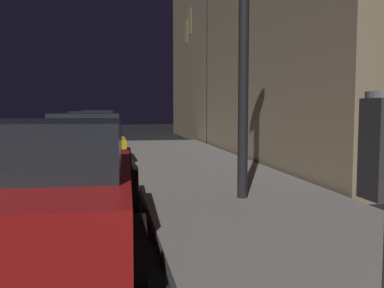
{
  "coord_description": "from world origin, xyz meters",
  "views": [
    {
      "loc": [
        3.51,
        -0.69,
        1.57
      ],
      "look_at": [
        4.04,
        2.16,
        1.32
      ],
      "focal_mm": 40.33,
      "sensor_mm": 36.0,
      "label": 1
    }
  ],
  "objects_px": {
    "car_white": "(98,124)",
    "car_blue": "(94,130)",
    "car_red": "(52,185)",
    "car_yellow_cab": "(85,142)"
  },
  "relations": [
    {
      "from": "car_red",
      "to": "car_yellow_cab",
      "type": "xyz_separation_m",
      "value": [
        0.0,
        6.25,
        0.01
      ]
    },
    {
      "from": "car_yellow_cab",
      "to": "car_white",
      "type": "distance_m",
      "value": 11.83
    },
    {
      "from": "car_red",
      "to": "car_blue",
      "type": "relative_size",
      "value": 1.03
    },
    {
      "from": "car_blue",
      "to": "car_white",
      "type": "bearing_deg",
      "value": 89.99
    },
    {
      "from": "car_white",
      "to": "car_blue",
      "type": "bearing_deg",
      "value": -90.01
    },
    {
      "from": "car_blue",
      "to": "car_white",
      "type": "xyz_separation_m",
      "value": [
        0.0,
        5.89,
        -0.0
      ]
    },
    {
      "from": "car_red",
      "to": "car_yellow_cab",
      "type": "relative_size",
      "value": 1.04
    },
    {
      "from": "car_red",
      "to": "car_yellow_cab",
      "type": "bearing_deg",
      "value": 89.99
    },
    {
      "from": "car_red",
      "to": "car_white",
      "type": "height_order",
      "value": "same"
    },
    {
      "from": "car_red",
      "to": "car_blue",
      "type": "distance_m",
      "value": 12.2
    }
  ]
}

